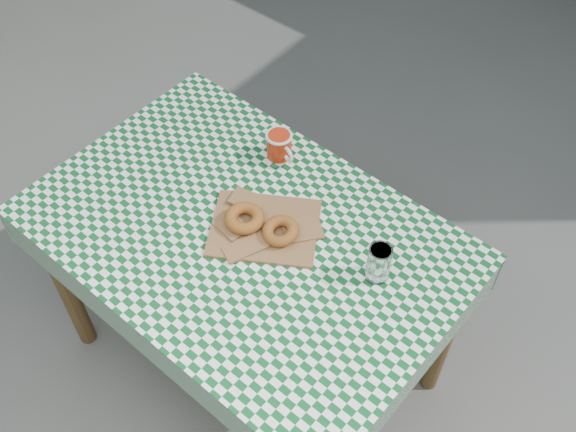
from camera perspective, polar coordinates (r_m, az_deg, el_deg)
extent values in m
plane|color=#5A5A54|center=(2.52, 1.13, -13.27)|extent=(60.00, 60.00, 0.00)
cube|color=brown|center=(2.23, -3.18, -7.38)|extent=(1.21, 0.82, 0.75)
cube|color=#0B4B1E|center=(1.92, -3.67, -1.42)|extent=(1.23, 0.84, 0.01)
cube|color=olive|center=(1.92, -1.98, -0.93)|extent=(0.38, 0.36, 0.02)
torus|color=brown|center=(1.91, -3.66, -0.18)|extent=(0.14, 0.14, 0.04)
torus|color=#97561F|center=(1.88, -0.65, -1.26)|extent=(0.14, 0.14, 0.03)
cylinder|color=white|center=(1.80, 7.58, -3.91)|extent=(0.08, 0.08, 0.11)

